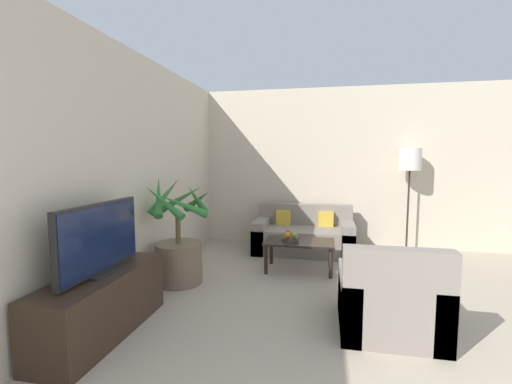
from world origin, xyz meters
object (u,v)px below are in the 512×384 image
at_px(floor_lamp, 410,164).
at_px(sofa_loveseat, 304,236).
at_px(apple_red, 288,233).
at_px(coffee_table, 299,245).
at_px(orange_fruit, 288,235).
at_px(television, 100,239).
at_px(armchair, 389,302).
at_px(potted_palm, 179,250).
at_px(fruit_bowl, 290,239).
at_px(apple_green, 294,235).
at_px(tv_console, 102,304).
at_px(ottoman, 374,279).

bearing_deg(floor_lamp, sofa_loveseat, -169.96).
xyz_separation_m(sofa_loveseat, apple_red, (-0.15, -0.93, 0.24)).
height_order(coffee_table, apple_red, apple_red).
bearing_deg(orange_fruit, sofa_loveseat, 81.87).
xyz_separation_m(television, apple_red, (1.36, 2.06, -0.34)).
distance_m(floor_lamp, apple_red, 2.34).
xyz_separation_m(television, armchair, (2.41, 0.55, -0.58)).
bearing_deg(potted_palm, sofa_loveseat, 50.82).
xyz_separation_m(television, sofa_loveseat, (1.51, 2.99, -0.58)).
relative_size(television, apple_red, 12.24).
bearing_deg(fruit_bowl, potted_palm, -150.46).
bearing_deg(coffee_table, floor_lamp, 37.58).
distance_m(fruit_bowl, apple_green, 0.09).
xyz_separation_m(orange_fruit, armchair, (1.04, -1.42, -0.23)).
distance_m(sofa_loveseat, orange_fruit, 1.07).
height_order(tv_console, floor_lamp, floor_lamp).
relative_size(floor_lamp, apple_red, 20.34).
xyz_separation_m(floor_lamp, coffee_table, (-1.62, -1.25, -1.07)).
height_order(apple_red, ottoman, apple_red).
bearing_deg(coffee_table, orange_fruit, -156.15).
distance_m(tv_console, floor_lamp, 4.68).
height_order(tv_console, potted_palm, potted_palm).
xyz_separation_m(potted_palm, apple_green, (1.33, 0.69, 0.09)).
height_order(potted_palm, fruit_bowl, potted_palm).
xyz_separation_m(television, coffee_table, (1.51, 2.03, -0.49)).
distance_m(television, orange_fruit, 2.42).
bearing_deg(orange_fruit, floor_lamp, 36.58).
relative_size(tv_console, fruit_bowl, 5.85).
distance_m(tv_console, sofa_loveseat, 3.35).
relative_size(potted_palm, apple_red, 15.97).
bearing_deg(potted_palm, tv_console, -95.41).
xyz_separation_m(floor_lamp, orange_fruit, (-1.77, -1.32, -0.92)).
xyz_separation_m(television, ottoman, (2.39, 1.32, -0.65)).
relative_size(coffee_table, armchair, 1.10).
distance_m(apple_red, ottoman, 1.30).
height_order(orange_fruit, ottoman, orange_fruit).
bearing_deg(ottoman, coffee_table, 140.97).
xyz_separation_m(potted_palm, orange_fruit, (1.24, 0.68, 0.09)).
relative_size(fruit_bowl, armchair, 0.27).
height_order(orange_fruit, armchair, armchair).
bearing_deg(fruit_bowl, floor_lamp, 36.15).
bearing_deg(television, armchair, 12.81).
relative_size(fruit_bowl, orange_fruit, 2.86).
relative_size(fruit_bowl, apple_red, 2.78).
height_order(television, fruit_bowl, television).
height_order(coffee_table, armchair, armchair).
relative_size(television, fruit_bowl, 4.40).
height_order(potted_palm, coffee_table, potted_palm).
bearing_deg(apple_green, fruit_bowl, 147.52).
height_order(tv_console, armchair, armchair).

